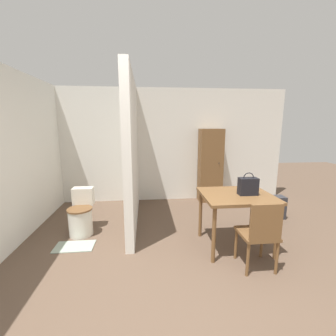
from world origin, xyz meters
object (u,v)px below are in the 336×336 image
dining_table (236,201)px  wooden_chair (260,233)px  toilet (81,216)px  handbag (248,186)px  space_heater (276,207)px  wooden_cabinet (210,166)px

dining_table → wooden_chair: 0.58m
dining_table → toilet: dining_table is taller
wooden_chair → handbag: 0.66m
dining_table → space_heater: size_ratio=2.26×
dining_table → space_heater: 1.53m
wooden_chair → wooden_cabinet: wooden_cabinet is taller
dining_table → toilet: 2.38m
wooden_chair → wooden_cabinet: 2.54m
toilet → handbag: 2.56m
space_heater → toilet: bearing=-175.6°
handbag → wooden_chair: bearing=-97.0°
toilet → space_heater: bearing=4.4°
wooden_chair → handbag: (0.06, 0.50, 0.42)m
wooden_cabinet → dining_table: bearing=-95.8°
wooden_chair → space_heater: 1.81m
dining_table → wooden_cabinet: (0.20, 1.98, 0.13)m
handbag → space_heater: handbag is taller
dining_table → handbag: handbag is taller
toilet → wooden_cabinet: size_ratio=0.43×
handbag → wooden_cabinet: bearing=88.1°
wooden_cabinet → handbag: bearing=-91.9°
wooden_chair → space_heater: (1.09, 1.42, -0.26)m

